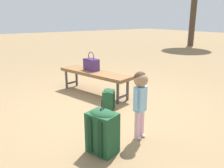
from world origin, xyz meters
The scene contains 6 objects.
ground_plane centered at (0.00, 0.00, 0.00)m, with size 40.00×40.00×0.00m, color #8C704C.
park_bench centered at (-0.74, 0.20, 0.39)m, with size 1.65×0.78×0.45m.
handbag centered at (-0.87, 0.21, 0.58)m, with size 0.33×0.20×0.37m.
child_standing centered at (1.07, -0.24, 0.56)m, with size 0.17×0.23×0.85m.
backpack_large centered at (1.08, -0.78, 0.27)m, with size 0.37×0.34×0.54m.
backpack_small centered at (0.10, -0.05, 0.19)m, with size 0.27×0.27×0.38m.
Camera 1 is at (3.03, -2.02, 1.46)m, focal length 37.17 mm.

